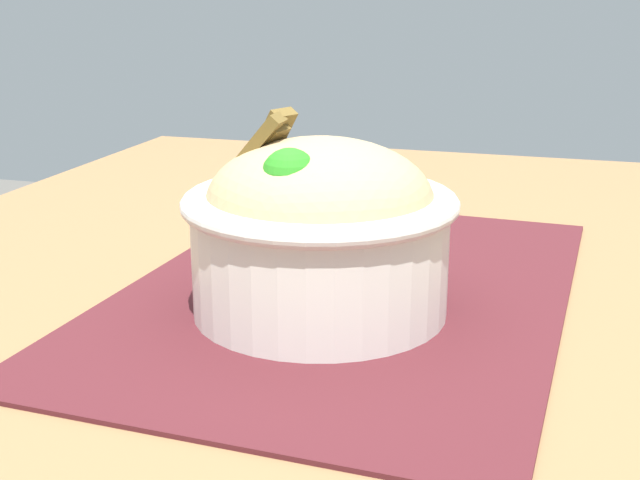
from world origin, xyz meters
TOP-DOWN VIEW (x-y plane):
  - table at (0.00, 0.00)m, footprint 1.08×0.83m
  - placemat at (-0.01, -0.01)m, footprint 0.47×0.33m
  - bowl at (-0.06, -0.01)m, footprint 0.18×0.18m
  - fork at (0.09, 0.01)m, footprint 0.04×0.13m

SIDE VIEW (x-z plane):
  - table at x=0.00m, z-range 0.30..1.05m
  - placemat at x=-0.01m, z-range 0.75..0.75m
  - fork at x=0.09m, z-range 0.75..0.75m
  - bowl at x=-0.06m, z-range 0.74..0.88m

